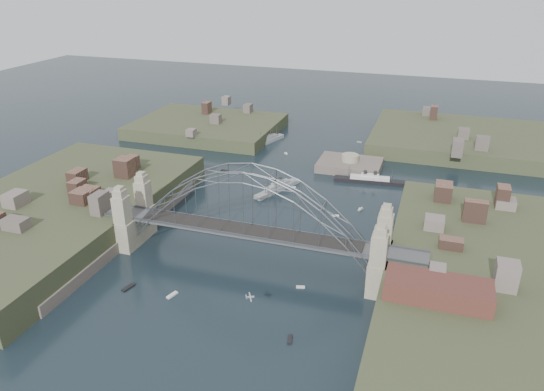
{
  "coord_description": "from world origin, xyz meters",
  "views": [
    {
      "loc": [
        39.9,
        -102.94,
        67.0
      ],
      "look_at": [
        0.0,
        18.0,
        10.0
      ],
      "focal_mm": 34.28,
      "sensor_mm": 36.0,
      "label": 1
    }
  ],
  "objects_px": {
    "bridge": "(248,216)",
    "ocean_liner": "(370,180)",
    "naval_cruiser_far": "(269,140)",
    "wharf_shed": "(438,290)",
    "naval_cruiser_near": "(277,188)",
    "fort_island": "(349,170)"
  },
  "relations": [
    {
      "from": "wharf_shed",
      "to": "ocean_liner",
      "type": "xyz_separation_m",
      "value": [
        -23.28,
        73.37,
        -9.1
      ]
    },
    {
      "from": "naval_cruiser_near",
      "to": "ocean_liner",
      "type": "height_order",
      "value": "naval_cruiser_near"
    },
    {
      "from": "bridge",
      "to": "naval_cruiser_far",
      "type": "xyz_separation_m",
      "value": [
        -25.01,
        89.43,
        -11.37
      ]
    },
    {
      "from": "bridge",
      "to": "naval_cruiser_near",
      "type": "xyz_separation_m",
      "value": [
        -6.54,
        43.42,
        -11.41
      ]
    },
    {
      "from": "bridge",
      "to": "fort_island",
      "type": "xyz_separation_m",
      "value": [
        12.0,
        70.0,
        -12.66
      ]
    },
    {
      "from": "bridge",
      "to": "wharf_shed",
      "type": "relative_size",
      "value": 4.2
    },
    {
      "from": "naval_cruiser_near",
      "to": "naval_cruiser_far",
      "type": "xyz_separation_m",
      "value": [
        -18.47,
        46.01,
        0.04
      ]
    },
    {
      "from": "wharf_shed",
      "to": "naval_cruiser_far",
      "type": "height_order",
      "value": "wharf_shed"
    },
    {
      "from": "bridge",
      "to": "ocean_liner",
      "type": "height_order",
      "value": "bridge"
    },
    {
      "from": "ocean_liner",
      "to": "bridge",
      "type": "bearing_deg",
      "value": -109.24
    },
    {
      "from": "fort_island",
      "to": "naval_cruiser_near",
      "type": "distance_m",
      "value": 32.43
    },
    {
      "from": "naval_cruiser_far",
      "to": "fort_island",
      "type": "bearing_deg",
      "value": -27.7
    },
    {
      "from": "naval_cruiser_far",
      "to": "ocean_liner",
      "type": "relative_size",
      "value": 0.76
    },
    {
      "from": "wharf_shed",
      "to": "bridge",
      "type": "bearing_deg",
      "value": 162.35
    },
    {
      "from": "naval_cruiser_far",
      "to": "wharf_shed",
      "type": "bearing_deg",
      "value": -56.29
    },
    {
      "from": "bridge",
      "to": "ocean_liner",
      "type": "xyz_separation_m",
      "value": [
        20.72,
        59.37,
        -11.43
      ]
    },
    {
      "from": "naval_cruiser_near",
      "to": "naval_cruiser_far",
      "type": "relative_size",
      "value": 1.06
    },
    {
      "from": "bridge",
      "to": "fort_island",
      "type": "distance_m",
      "value": 72.14
    },
    {
      "from": "wharf_shed",
      "to": "fort_island",
      "type": "bearing_deg",
      "value": 110.85
    },
    {
      "from": "bridge",
      "to": "naval_cruiser_far",
      "type": "bearing_deg",
      "value": 105.62
    },
    {
      "from": "wharf_shed",
      "to": "naval_cruiser_near",
      "type": "height_order",
      "value": "wharf_shed"
    },
    {
      "from": "wharf_shed",
      "to": "naval_cruiser_near",
      "type": "relative_size",
      "value": 1.04
    }
  ]
}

